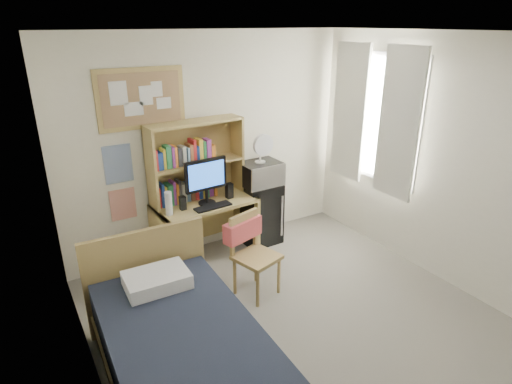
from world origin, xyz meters
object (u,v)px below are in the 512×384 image
monitor (206,182)px  speaker_left (183,203)px  mini_fridge (259,212)px  microwave (260,173)px  desk_fan (260,150)px  bulletin_board (141,99)px  bed (191,372)px  desk_chair (257,257)px  desk (206,230)px  speaker_right (229,191)px

monitor → speaker_left: bearing=180.0°
speaker_left → mini_fridge: bearing=3.5°
microwave → monitor: bearing=-174.2°
monitor → desk_fan: (0.77, 0.09, 0.23)m
bulletin_board → microwave: bearing=-11.4°
bulletin_board → speaker_left: size_ratio=6.03×
bed → bulletin_board: bearing=80.1°
bulletin_board → speaker_left: 1.19m
speaker_left → desk_chair: bearing=-67.0°
mini_fridge → bed: size_ratio=0.37×
monitor → desk_fan: 0.81m
desk → bed: desk is taller
desk → desk_chair: desk_chair is taller
monitor → mini_fridge: bearing=4.8°
bed → monitor: bearing=63.5°
desk_fan → bulletin_board: bearing=167.5°
speaker_left → monitor: bearing=-0.0°
desk → bed: bearing=-121.2°
bed → speaker_right: 2.33m
speaker_right → microwave: microwave is taller
speaker_right → microwave: 0.49m
bulletin_board → microwave: size_ratio=1.93×
desk_chair → desk_fan: desk_fan is taller
monitor → speaker_right: size_ratio=2.96×
mini_fridge → bulletin_board: bearing=168.3°
bulletin_board → speaker_left: bulletin_board is taller
speaker_right → speaker_left: bearing=180.0°
desk → bulletin_board: bearing=147.4°
bed → microwave: size_ratio=4.41×
desk_fan → speaker_right: bearing=-172.1°
desk → microwave: microwave is taller
mini_fridge → bed: (-1.77, -1.95, -0.10)m
bed → microwave: bearing=49.5°
bulletin_board → desk_fan: bulletin_board is taller
bed → microwave: 2.70m
bulletin_board → mini_fridge: bearing=-10.6°
desk_chair → mini_fridge: 1.19m
mini_fridge → desk_fan: bearing=-90.0°
bed → desk_fan: bearing=49.5°
desk → bed: 2.15m
desk_chair → monitor: monitor is taller
speaker_left → speaker_right: 0.60m
desk_chair → microwave: 1.27m
speaker_right → bed: bearing=-128.5°
bed → monitor: monitor is taller
bed → desk: bearing=64.3°
desk → monitor: (0.00, -0.06, 0.64)m
mini_fridge → speaker_left: 1.15m
desk → desk_fan: desk_fan is taller
desk_chair → bed: size_ratio=0.41×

